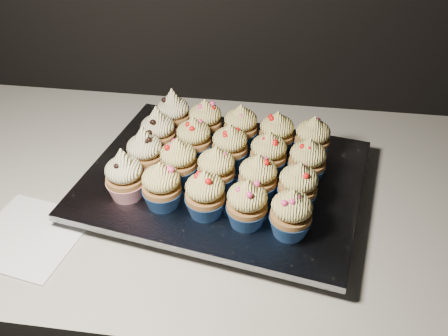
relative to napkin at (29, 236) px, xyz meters
name	(u,v)px	position (x,y,z in m)	size (l,w,h in m)	color
worktop	(353,206)	(0.52, 0.17, -0.02)	(2.44, 0.64, 0.04)	beige
napkin	(29,236)	(0.00, 0.00, 0.00)	(0.16, 0.16, 0.00)	white
baking_tray	(224,186)	(0.29, 0.16, 0.01)	(0.43, 0.32, 0.02)	black
foil_lining	(224,178)	(0.29, 0.16, 0.03)	(0.46, 0.36, 0.01)	silver
cupcake_0	(125,176)	(0.14, 0.08, 0.07)	(0.06, 0.06, 0.10)	#AD182B
cupcake_1	(162,186)	(0.20, 0.07, 0.07)	(0.06, 0.06, 0.08)	navy
cupcake_2	(205,195)	(0.27, 0.06, 0.07)	(0.06, 0.06, 0.08)	navy
cupcake_3	(247,204)	(0.34, 0.05, 0.07)	(0.06, 0.06, 0.08)	navy
cupcake_4	(291,214)	(0.41, 0.03, 0.07)	(0.06, 0.06, 0.08)	navy
cupcake_5	(145,153)	(0.16, 0.15, 0.07)	(0.06, 0.06, 0.10)	#AD182B
cupcake_6	(179,162)	(0.22, 0.13, 0.07)	(0.06, 0.06, 0.08)	navy
cupcake_7	(216,170)	(0.28, 0.12, 0.07)	(0.06, 0.06, 0.08)	navy
cupcake_8	(258,178)	(0.35, 0.11, 0.07)	(0.06, 0.06, 0.08)	navy
cupcake_9	(298,186)	(0.41, 0.10, 0.07)	(0.06, 0.06, 0.08)	navy
cupcake_10	(158,132)	(0.16, 0.21, 0.07)	(0.06, 0.06, 0.10)	#AD182B
cupcake_11	(194,139)	(0.23, 0.20, 0.07)	(0.06, 0.06, 0.08)	navy
cupcake_12	(230,147)	(0.29, 0.19, 0.07)	(0.06, 0.06, 0.08)	navy
cupcake_13	(268,154)	(0.36, 0.18, 0.07)	(0.06, 0.06, 0.08)	navy
cupcake_14	(307,161)	(0.43, 0.16, 0.07)	(0.06, 0.06, 0.08)	navy
cupcake_15	(173,114)	(0.18, 0.28, 0.07)	(0.06, 0.06, 0.10)	#AD182B
cupcake_16	(205,121)	(0.24, 0.26, 0.07)	(0.06, 0.06, 0.08)	navy
cupcake_17	(241,127)	(0.31, 0.25, 0.07)	(0.06, 0.06, 0.08)	navy
cupcake_18	(276,134)	(0.37, 0.24, 0.07)	(0.06, 0.06, 0.08)	navy
cupcake_19	(312,139)	(0.44, 0.23, 0.07)	(0.06, 0.06, 0.08)	navy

